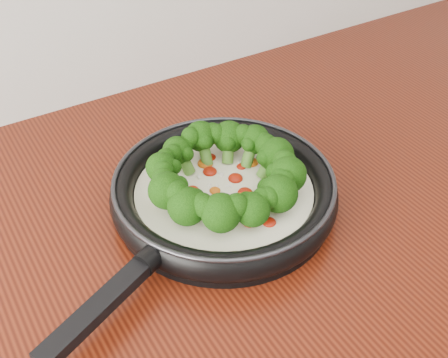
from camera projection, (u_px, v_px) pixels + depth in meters
skillet at (224, 189)px, 0.78m from camera, size 0.51×0.41×0.09m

